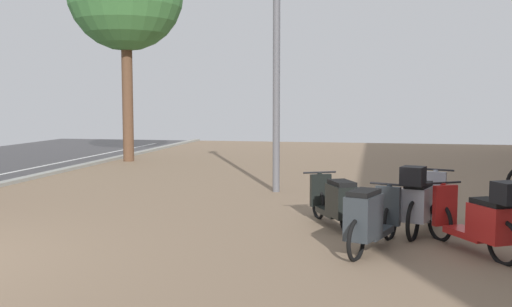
{
  "coord_description": "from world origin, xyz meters",
  "views": [
    {
      "loc": [
        5.3,
        -5.3,
        1.82
      ],
      "look_at": [
        3.65,
        2.99,
        1.05
      ],
      "focal_mm": 41.59,
      "sensor_mm": 36.0,
      "label": 1
    }
  ],
  "objects_px": {
    "scooter_mid": "(336,202)",
    "scooter_far": "(421,201)",
    "scooter_extra": "(481,219)",
    "lamp_post": "(277,37)",
    "scooter_near": "(370,218)"
  },
  "relations": [
    {
      "from": "scooter_mid",
      "to": "scooter_extra",
      "type": "relative_size",
      "value": 0.99
    },
    {
      "from": "scooter_mid",
      "to": "lamp_post",
      "type": "distance_m",
      "value": 4.31
    },
    {
      "from": "scooter_far",
      "to": "lamp_post",
      "type": "height_order",
      "value": "lamp_post"
    },
    {
      "from": "scooter_mid",
      "to": "scooter_far",
      "type": "bearing_deg",
      "value": -6.79
    },
    {
      "from": "scooter_near",
      "to": "scooter_far",
      "type": "height_order",
      "value": "scooter_far"
    },
    {
      "from": "scooter_extra",
      "to": "lamp_post",
      "type": "xyz_separation_m",
      "value": [
        -3.12,
        4.28,
        2.59
      ]
    },
    {
      "from": "scooter_near",
      "to": "scooter_far",
      "type": "xyz_separation_m",
      "value": [
        0.68,
        1.11,
        0.04
      ]
    },
    {
      "from": "scooter_far",
      "to": "lamp_post",
      "type": "bearing_deg",
      "value": 127.79
    },
    {
      "from": "lamp_post",
      "to": "scooter_extra",
      "type": "bearing_deg",
      "value": -53.9
    },
    {
      "from": "scooter_extra",
      "to": "scooter_far",
      "type": "bearing_deg",
      "value": 120.2
    },
    {
      "from": "scooter_mid",
      "to": "scooter_far",
      "type": "xyz_separation_m",
      "value": [
        1.16,
        -0.14,
        0.07
      ]
    },
    {
      "from": "scooter_far",
      "to": "lamp_post",
      "type": "xyz_separation_m",
      "value": [
        -2.53,
        3.26,
        2.57
      ]
    },
    {
      "from": "scooter_mid",
      "to": "scooter_extra",
      "type": "xyz_separation_m",
      "value": [
        1.75,
        -1.16,
        0.05
      ]
    },
    {
      "from": "scooter_far",
      "to": "lamp_post",
      "type": "relative_size",
      "value": 0.32
    },
    {
      "from": "scooter_far",
      "to": "scooter_extra",
      "type": "bearing_deg",
      "value": -59.8
    }
  ]
}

